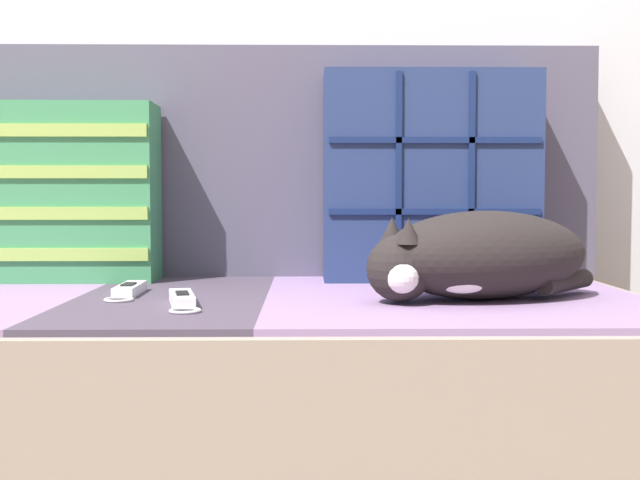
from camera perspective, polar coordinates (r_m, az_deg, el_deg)
couch at (r=1.54m, az=-16.20°, el=-10.75°), size 2.10×0.86×0.38m
sofa_backrest at (r=1.85m, az=-13.47°, el=5.36°), size 2.05×0.14×0.50m
throw_pillow_quilted at (r=1.67m, az=7.82°, el=4.48°), size 0.44×0.14×0.43m
throw_pillow_striped at (r=1.74m, az=-18.59°, el=3.21°), size 0.43×0.14×0.36m
sleeping_cat at (r=1.38m, az=11.06°, el=-1.19°), size 0.43×0.33×0.15m
game_remote_near at (r=1.46m, az=-13.43°, el=-3.48°), size 0.05×0.19×0.02m
game_remote_far at (r=1.31m, az=-9.78°, el=-4.19°), size 0.08×0.19×0.02m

